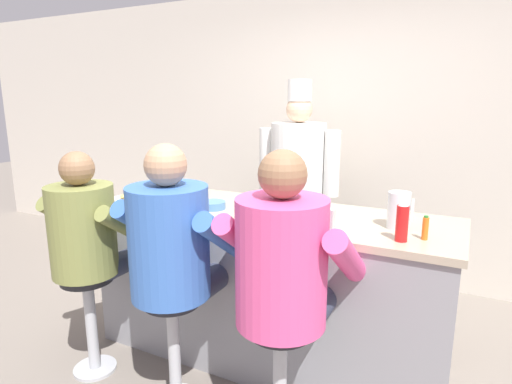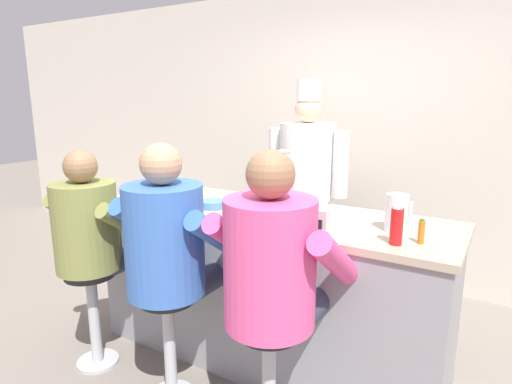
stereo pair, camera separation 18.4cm
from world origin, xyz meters
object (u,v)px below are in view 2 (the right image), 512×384
object	(u,v)px
hot_sauce_bottle_orange	(421,232)
cup_stack_steel	(283,180)
coffee_mug_tan	(265,206)
mustard_bottle_yellow	(269,203)
diner_seated_pink	(274,268)
breakfast_plate	(134,197)
diner_seated_blue	(170,245)
ketchup_bottle_red	(397,223)
diner_seated_olive	(91,232)
cereal_bowl	(213,204)
napkin_dispenser_chrome	(319,222)
water_pitcher_clear	(397,213)
cook_in_whites_near	(306,180)

from	to	relation	value
hot_sauce_bottle_orange	cup_stack_steel	bearing A→B (deg)	164.38
coffee_mug_tan	mustard_bottle_yellow	bearing A→B (deg)	-48.62
coffee_mug_tan	diner_seated_pink	size ratio (longest dim) A/B	0.09
breakfast_plate	diner_seated_blue	distance (m)	0.82
cup_stack_steel	diner_seated_pink	size ratio (longest dim) A/B	0.25
ketchup_bottle_red	diner_seated_blue	xyz separation A→B (m)	(-1.10, -0.39, -0.19)
hot_sauce_bottle_orange	diner_seated_olive	bearing A→B (deg)	-165.85
diner_seated_olive	diner_seated_blue	size ratio (longest dim) A/B	0.95
ketchup_bottle_red	coffee_mug_tan	world-z (taller)	ketchup_bottle_red
hot_sauce_bottle_orange	cereal_bowl	world-z (taller)	hot_sauce_bottle_orange
mustard_bottle_yellow	hot_sauce_bottle_orange	size ratio (longest dim) A/B	1.65
cup_stack_steel	mustard_bottle_yellow	bearing A→B (deg)	-82.32
cup_stack_steel	diner_seated_pink	distance (m)	0.82
napkin_dispenser_chrome	diner_seated_olive	size ratio (longest dim) A/B	0.10
ketchup_bottle_red	cereal_bowl	distance (m)	1.18
napkin_dispenser_chrome	water_pitcher_clear	bearing A→B (deg)	39.46
ketchup_bottle_red	breakfast_plate	size ratio (longest dim) A/B	0.90
hot_sauce_bottle_orange	napkin_dispenser_chrome	xyz separation A→B (m)	(-0.48, -0.14, 0.01)
napkin_dispenser_chrome	diner_seated_blue	xyz separation A→B (m)	(-0.73, -0.33, -0.15)
hot_sauce_bottle_orange	water_pitcher_clear	world-z (taller)	water_pitcher_clear
ketchup_bottle_red	cook_in_whites_near	xyz separation A→B (m)	(-1.04, 1.26, -0.10)
breakfast_plate	diner_seated_olive	size ratio (longest dim) A/B	0.18
cereal_bowl	coffee_mug_tan	distance (m)	0.35
mustard_bottle_yellow	diner_seated_blue	size ratio (longest dim) A/B	0.14
coffee_mug_tan	cup_stack_steel	bearing A→B (deg)	73.99
coffee_mug_tan	napkin_dispenser_chrome	bearing A→B (deg)	-26.81
coffee_mug_tan	cup_stack_steel	world-z (taller)	cup_stack_steel
mustard_bottle_yellow	hot_sauce_bottle_orange	xyz separation A→B (m)	(0.85, -0.00, -0.04)
hot_sauce_bottle_orange	diner_seated_blue	size ratio (longest dim) A/B	0.08
mustard_bottle_yellow	cup_stack_steel	bearing A→B (deg)	97.68
coffee_mug_tan	diner_seated_pink	world-z (taller)	diner_seated_pink
mustard_bottle_yellow	diner_seated_pink	size ratio (longest dim) A/B	0.14
water_pitcher_clear	cereal_bowl	bearing A→B (deg)	-175.00
breakfast_plate	diner_seated_olive	bearing A→B (deg)	-82.29
hot_sauce_bottle_orange	napkin_dispenser_chrome	distance (m)	0.50
cook_in_whites_near	coffee_mug_tan	bearing A→B (deg)	-78.84
ketchup_bottle_red	cook_in_whites_near	size ratio (longest dim) A/B	0.12
ketchup_bottle_red	cereal_bowl	size ratio (longest dim) A/B	1.36
diner_seated_olive	breakfast_plate	bearing A→B (deg)	97.71
diner_seated_olive	cup_stack_steel	bearing A→B (deg)	36.43
mustard_bottle_yellow	cup_stack_steel	distance (m)	0.26
napkin_dispenser_chrome	hot_sauce_bottle_orange	bearing A→B (deg)	15.87
cereal_bowl	ketchup_bottle_red	bearing A→B (deg)	-5.43
cup_stack_steel	napkin_dispenser_chrome	distance (m)	0.57
mustard_bottle_yellow	diner_seated_olive	size ratio (longest dim) A/B	0.15
ketchup_bottle_red	diner_seated_pink	bearing A→B (deg)	-140.01
ketchup_bottle_red	napkin_dispenser_chrome	bearing A→B (deg)	-170.94
diner_seated_blue	napkin_dispenser_chrome	bearing A→B (deg)	24.15
water_pitcher_clear	hot_sauce_bottle_orange	bearing A→B (deg)	-41.68
breakfast_plate	diner_seated_olive	xyz separation A→B (m)	(0.06, -0.41, -0.13)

